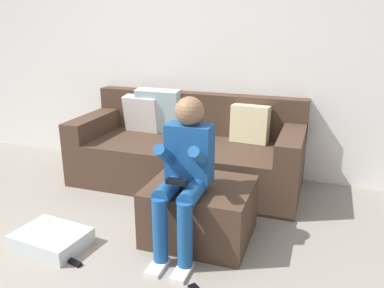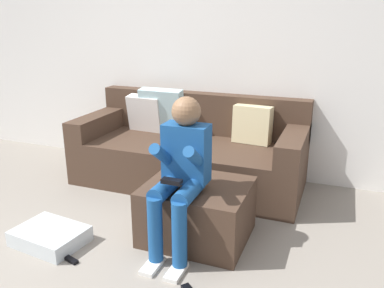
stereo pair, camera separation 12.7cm
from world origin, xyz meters
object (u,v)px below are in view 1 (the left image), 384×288
Objects in this scene: storage_bin at (52,239)px; remote_by_storage_bin at (73,262)px; ottoman at (200,211)px; person_seated at (184,169)px; couch_sectional at (187,152)px.

storage_bin is 3.37× the size of remote_by_storage_bin.
ottoman is 0.46m from person_seated.
storage_bin is at bearing -153.89° from ottoman.
remote_by_storage_bin is at bearing -99.19° from couch_sectional.
person_seated is at bearing 17.63° from storage_bin.
ottoman is at bearing -65.37° from couch_sectional.
person_seated is at bearing -106.02° from ottoman.
couch_sectional is at bearing 108.76° from person_seated.
remote_by_storage_bin is (-0.68, -0.44, -0.62)m from person_seated.
remote_by_storage_bin is (-0.27, -1.65, -0.31)m from couch_sectional.
ottoman is 1.51× the size of storage_bin.
ottoman is (0.47, -1.01, -0.10)m from couch_sectional.
couch_sectional is 1.70m from remote_by_storage_bin.
remote_by_storage_bin is at bearing -139.13° from ottoman.
couch_sectional is 1.31m from person_seated.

